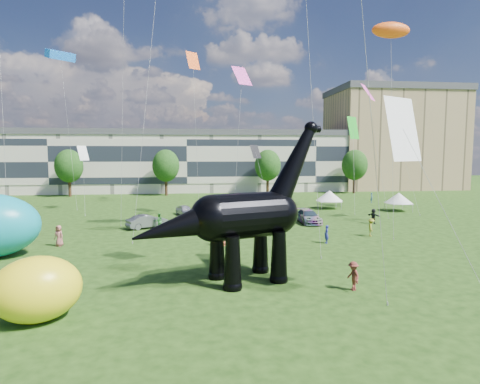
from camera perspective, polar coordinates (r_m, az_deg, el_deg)
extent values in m
plane|color=#16330C|center=(27.74, 7.43, -11.92)|extent=(220.00, 220.00, 0.00)
cube|color=beige|center=(87.70, -7.48, 4.07)|extent=(78.00, 11.00, 12.00)
cube|color=tan|center=(101.89, 20.82, 6.78)|extent=(28.00, 18.00, 22.00)
cylinder|color=#382314|center=(82.39, -23.04, 0.50)|extent=(0.56, 0.56, 3.20)
ellipsoid|color=#14380F|center=(82.14, -23.17, 3.78)|extent=(5.20, 5.20, 6.24)
cylinder|color=#382314|center=(79.14, -10.45, 0.67)|extent=(0.56, 0.56, 3.20)
ellipsoid|color=#14380F|center=(78.88, -10.51, 4.08)|extent=(5.20, 5.20, 6.24)
cylinder|color=#382314|center=(80.25, 3.94, 0.81)|extent=(0.56, 0.56, 3.20)
ellipsoid|color=#14380F|center=(80.00, 3.96, 4.18)|extent=(5.20, 5.20, 6.24)
cylinder|color=#382314|center=(85.35, 15.92, 0.90)|extent=(0.56, 0.56, 3.20)
ellipsoid|color=#14380F|center=(85.10, 16.00, 4.07)|extent=(5.20, 5.20, 6.24)
cone|color=black|center=(24.76, -1.06, -10.05)|extent=(1.46, 1.46, 3.30)
sphere|color=black|center=(25.19, -1.05, -13.23)|extent=(1.21, 1.21, 1.21)
cone|color=black|center=(26.90, -3.29, -8.78)|extent=(1.46, 1.46, 3.30)
sphere|color=black|center=(27.30, -3.27, -11.74)|extent=(1.21, 1.21, 1.21)
cone|color=black|center=(26.29, 5.55, -9.14)|extent=(1.46, 1.46, 3.30)
sphere|color=black|center=(26.70, 5.52, -12.16)|extent=(1.21, 1.21, 1.21)
cone|color=black|center=(28.31, 2.94, -8.05)|extent=(1.46, 1.46, 3.30)
sphere|color=black|center=(28.69, 2.92, -10.87)|extent=(1.21, 1.21, 1.21)
cylinder|color=black|center=(25.93, 0.87, -3.35)|extent=(5.36, 4.37, 2.97)
sphere|color=black|center=(24.97, -3.86, -3.71)|extent=(2.97, 2.97, 2.97)
sphere|color=black|center=(27.05, 5.24, -3.00)|extent=(2.86, 2.86, 2.86)
cone|color=black|center=(27.48, 7.70, 3.79)|extent=(4.46, 2.96, 5.83)
sphere|color=black|center=(28.29, 10.05, 8.93)|extent=(0.93, 0.93, 0.93)
cylinder|color=black|center=(28.49, 10.59, 8.79)|extent=(0.89, 0.72, 0.48)
cone|color=black|center=(24.27, -8.83, -4.92)|extent=(6.26, 4.16, 3.23)
imported|color=silver|center=(53.87, -7.84, -2.59)|extent=(2.95, 4.31, 1.36)
imported|color=slate|center=(45.63, -13.04, -4.09)|extent=(4.74, 3.63, 1.50)
imported|color=silver|center=(50.98, -2.54, -3.02)|extent=(5.15, 3.06, 1.34)
imported|color=#595960|center=(48.26, 9.70, -3.47)|extent=(2.29, 5.34, 1.53)
cube|color=white|center=(61.18, 12.56, -1.26)|extent=(3.34, 3.34, 0.12)
cone|color=white|center=(61.09, 12.58, -0.50)|extent=(4.24, 4.24, 1.54)
cylinder|color=#999999|center=(59.53, 11.54, -1.98)|extent=(0.06, 0.06, 1.13)
cylinder|color=#999999|center=(60.23, 14.21, -1.95)|extent=(0.06, 0.06, 1.13)
cylinder|color=#999999|center=(62.31, 10.95, -1.63)|extent=(0.06, 0.06, 1.13)
cylinder|color=#999999|center=(62.99, 13.51, -1.61)|extent=(0.06, 0.06, 1.13)
cube|color=silver|center=(61.63, 21.60, -1.51)|extent=(3.01, 3.01, 0.12)
cone|color=silver|center=(61.54, 21.63, -0.77)|extent=(3.82, 3.82, 1.49)
cylinder|color=#999999|center=(59.83, 21.01, -2.22)|extent=(0.06, 0.06, 1.09)
cylinder|color=#999999|center=(61.14, 23.34, -2.15)|extent=(0.06, 0.06, 1.09)
cylinder|color=#999999|center=(62.31, 19.86, -1.88)|extent=(0.06, 0.06, 1.09)
cylinder|color=#999999|center=(63.56, 22.12, -1.82)|extent=(0.06, 0.06, 1.09)
cube|color=silver|center=(52.98, -30.27, -3.01)|extent=(3.58, 3.58, 0.12)
cone|color=silver|center=(52.88, -30.31, -2.17)|extent=(4.53, 4.53, 1.47)
cylinder|color=#999999|center=(51.15, -29.96, -3.89)|extent=(0.06, 0.06, 1.08)
cylinder|color=#999999|center=(54.97, -30.50, -3.30)|extent=(0.06, 0.06, 1.08)
cylinder|color=#999999|center=(53.32, -28.16, -3.45)|extent=(0.06, 0.06, 1.08)
ellipsoid|color=yellow|center=(22.66, -26.92, -12.22)|extent=(5.15, 4.60, 3.27)
imported|color=#A09B2B|center=(42.24, 18.15, -4.79)|extent=(0.99, 1.31, 1.80)
imported|color=black|center=(49.57, 18.44, -3.29)|extent=(1.39, 1.67, 1.80)
imported|color=#2A2F9A|center=(37.93, 12.20, -5.89)|extent=(0.42, 0.63, 1.69)
imported|color=#9D3427|center=(36.13, -2.56, -6.20)|extent=(0.66, 0.95, 1.87)
imported|color=#2C546F|center=(70.20, 18.21, -0.78)|extent=(0.65, 0.72, 1.66)
imported|color=#338033|center=(44.64, -11.46, -4.10)|extent=(1.03, 0.92, 1.75)
imported|color=maroon|center=(25.75, 15.81, -11.42)|extent=(0.80, 1.22, 1.78)
imported|color=#A95A54|center=(39.42, -24.36, -5.69)|extent=(1.09, 0.94, 1.88)
imported|color=#5A3A83|center=(55.69, -0.48, -2.00)|extent=(1.10, 1.09, 1.87)
plane|color=#F24E10|center=(65.81, -6.70, 18.08)|extent=(2.93, 2.45, 2.78)
plane|color=#D9FF15|center=(63.40, 21.49, 7.88)|extent=(3.21, 2.95, 2.44)
plane|color=white|center=(62.23, -21.42, 5.18)|extent=(1.84, 2.17, 2.12)
cube|color=blue|center=(68.74, -24.18, 17.29)|extent=(4.22, 4.12, 1.64)
plane|color=#179B1D|center=(63.63, 15.79, 8.77)|extent=(3.17, 2.62, 3.38)
plane|color=#DE3DA7|center=(58.29, 17.75, 13.35)|extent=(2.96, 3.11, 2.30)
ellipsoid|color=#DE4C0E|center=(46.63, 20.66, 20.73)|extent=(4.25, 3.95, 1.57)
plane|color=silver|center=(23.91, 22.18, 8.30)|extent=(3.53, 2.40, 3.50)
plane|color=#D93CA4|center=(51.08, 0.26, 16.21)|extent=(3.31, 2.88, 2.41)
plane|color=black|center=(50.54, 2.23, 5.75)|extent=(1.98, 1.63, 1.66)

